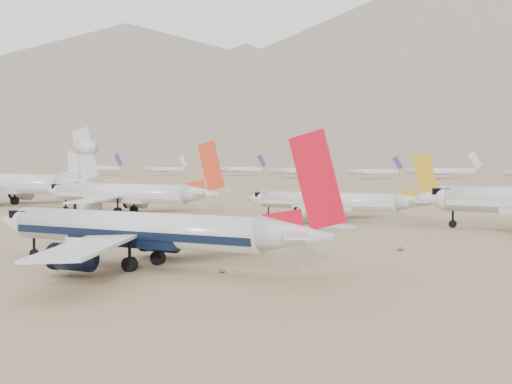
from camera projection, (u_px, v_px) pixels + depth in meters
ground at (58, 261)px, 95.32m from camera, size 7000.00×7000.00×0.00m
main_airliner at (148, 231)px, 88.60m from camera, size 48.32×47.19×17.05m
row2_gold_tail at (336, 202)px, 152.51m from camera, size 41.04×40.14×14.61m
row2_orange_tail at (128, 194)px, 168.58m from camera, size 48.90×47.84×17.44m
row2_white_trijet at (8, 183)px, 198.12m from camera, size 60.56×59.19×21.46m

